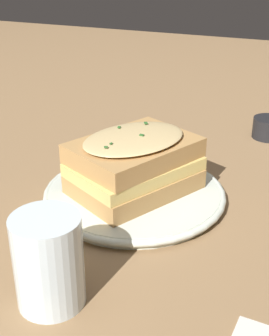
{
  "coord_description": "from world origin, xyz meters",
  "views": [
    {
      "loc": [
        -0.18,
        0.49,
        0.31
      ],
      "look_at": [
        0.03,
        -0.01,
        0.05
      ],
      "focal_mm": 50.0,
      "sensor_mm": 36.0,
      "label": 1
    }
  ],
  "objects": [
    {
      "name": "water_glass",
      "position": [
        0.02,
        0.2,
        0.05
      ],
      "size": [
        0.06,
        0.06,
        0.09
      ],
      "primitive_type": "cylinder",
      "color": "silver",
      "rests_on": "ground_plane"
    },
    {
      "name": "dinner_plate",
      "position": [
        0.03,
        -0.01,
        0.01
      ],
      "size": [
        0.24,
        0.24,
        0.02
      ],
      "color": "silver",
      "rests_on": "ground_plane"
    },
    {
      "name": "ground_plane",
      "position": [
        0.0,
        0.0,
        0.0
      ],
      "size": [
        2.4,
        2.4,
        0.0
      ],
      "primitive_type": "plane",
      "color": "olive"
    },
    {
      "name": "condiment_pot",
      "position": [
        -0.1,
        -0.3,
        0.02
      ],
      "size": [
        0.06,
        0.06,
        0.04
      ],
      "primitive_type": "cylinder",
      "color": "black",
      "rests_on": "ground_plane"
    },
    {
      "name": "sandwich",
      "position": [
        0.03,
        -0.01,
        0.05
      ],
      "size": [
        0.17,
        0.19,
        0.08
      ],
      "rotation": [
        0.0,
        0.0,
        4.23
      ],
      "color": "#B2844C",
      "rests_on": "dinner_plate"
    }
  ]
}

